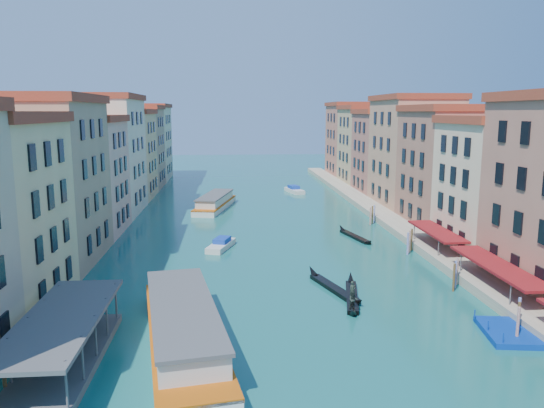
% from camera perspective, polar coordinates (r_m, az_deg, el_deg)
% --- Properties ---
extents(left_bank_palazzos, '(12.80, 128.40, 21.00)m').
position_cam_1_polar(left_bank_palazzos, '(92.40, -18.48, 4.27)').
color(left_bank_palazzos, tan).
rests_on(left_bank_palazzos, ground).
extents(right_bank_palazzos, '(12.80, 128.40, 21.00)m').
position_cam_1_polar(right_bank_palazzos, '(96.26, 16.09, 4.63)').
color(right_bank_palazzos, '#A8463C').
rests_on(right_bank_palazzos, ground).
extents(quay, '(4.00, 140.00, 1.00)m').
position_cam_1_polar(quay, '(95.00, 11.30, -0.88)').
color(quay, gray).
rests_on(quay, ground).
extents(restaurant_awnings, '(3.20, 44.55, 3.12)m').
position_cam_1_polar(restaurant_awnings, '(56.43, 23.34, -6.31)').
color(restaurant_awnings, maroon).
rests_on(restaurant_awnings, ground).
extents(vaporetto_stop, '(5.40, 16.40, 3.65)m').
position_cam_1_polar(vaporetto_stop, '(41.99, -21.53, -13.99)').
color(vaporetto_stop, '#515153').
rests_on(vaporetto_stop, ground).
extents(mooring_poles_right, '(1.44, 54.24, 3.20)m').
position_cam_1_polar(mooring_poles_right, '(60.59, 18.07, -6.56)').
color(mooring_poles_right, '#4F381B').
rests_on(mooring_poles_right, ground).
extents(mooring_poles_left, '(0.24, 8.24, 3.20)m').
position_cam_1_polar(mooring_poles_left, '(42.82, -24.81, -13.95)').
color(mooring_poles_left, '#4F381B').
rests_on(mooring_poles_left, ground).
extents(vaporetto_near, '(8.86, 23.09, 3.35)m').
position_cam_1_polar(vaporetto_near, '(42.68, -9.53, -12.91)').
color(vaporetto_near, white).
rests_on(vaporetto_near, ground).
extents(vaporetto_far, '(7.95, 18.58, 2.70)m').
position_cam_1_polar(vaporetto_far, '(99.96, -6.14, 0.21)').
color(vaporetto_far, silver).
rests_on(vaporetto_far, ground).
extents(gondola_fore, '(4.27, 11.32, 2.31)m').
position_cam_1_polar(gondola_fore, '(54.91, 6.65, -8.83)').
color(gondola_fore, black).
rests_on(gondola_fore, ground).
extents(gondola_right, '(3.12, 11.25, 2.26)m').
position_cam_1_polar(gondola_right, '(52.55, 8.59, -9.69)').
color(gondola_right, black).
rests_on(gondola_right, ground).
extents(gondola_far, '(3.22, 10.34, 1.48)m').
position_cam_1_polar(gondola_far, '(77.54, 8.82, -3.37)').
color(gondola_far, black).
rests_on(gondola_far, ground).
extents(motorboat_mid, '(4.05, 6.91, 1.37)m').
position_cam_1_polar(motorboat_mid, '(70.99, -5.48, -4.35)').
color(motorboat_mid, silver).
rests_on(motorboat_mid, ground).
extents(motorboat_far, '(3.96, 7.69, 1.52)m').
position_cam_1_polar(motorboat_far, '(119.31, 2.42, 1.53)').
color(motorboat_far, silver).
rests_on(motorboat_far, ground).
extents(blue_dock, '(4.63, 6.24, 0.48)m').
position_cam_1_polar(blue_dock, '(48.38, 24.05, -12.48)').
color(blue_dock, '#063299').
rests_on(blue_dock, ground).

